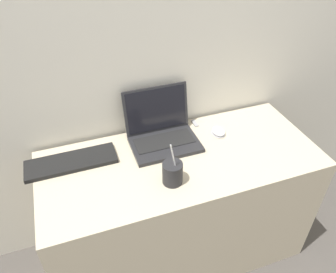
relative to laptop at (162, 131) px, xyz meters
The scene contains 7 objects.
wall_back 0.51m from the laptop, 75.21° to the left, with size 7.00×0.04×2.50m.
desk 0.44m from the laptop, 75.43° to the right, with size 1.31×0.56×0.71m.
laptop is the anchor object (origin of this frame).
drink_cup 0.29m from the laptop, 99.94° to the right, with size 0.09×0.09×0.22m.
computer_mouse 0.30m from the laptop, ahead, with size 0.07×0.09×0.03m.
external_keyboard 0.45m from the laptop, behind, with size 0.41×0.14×0.02m.
usb_stick 0.23m from the laptop, 19.13° to the left, with size 0.02×0.06×0.01m.
Camera 1 is at (-0.44, -0.77, 1.72)m, focal length 35.00 mm.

